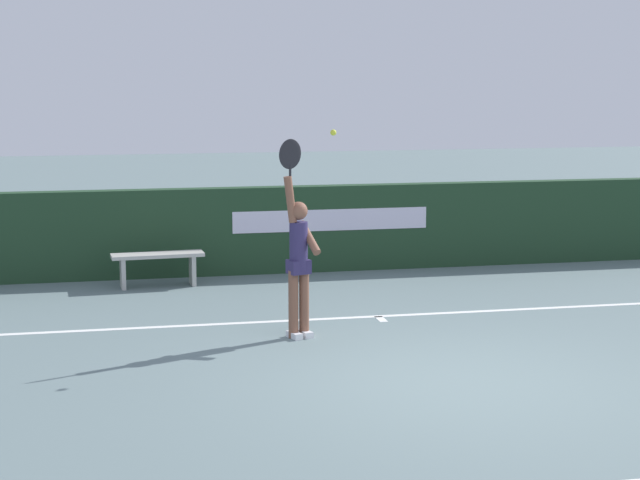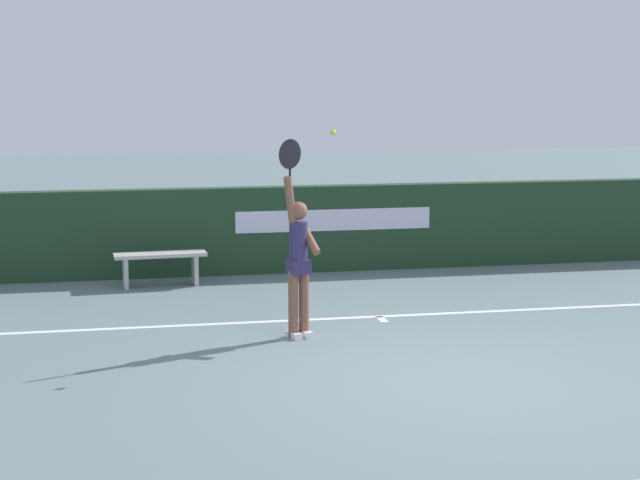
# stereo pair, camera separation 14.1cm
# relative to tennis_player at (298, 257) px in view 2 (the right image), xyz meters

# --- Properties ---
(ground_plane) EXTENTS (60.00, 60.00, 0.00)m
(ground_plane) POSITION_rel_tennis_player_xyz_m (1.17, -2.01, -0.94)
(ground_plane) COLOR slate
(court_lines) EXTENTS (11.67, 5.71, 0.00)m
(court_lines) POSITION_rel_tennis_player_xyz_m (1.17, -1.96, -0.94)
(court_lines) COLOR white
(court_lines) RESTS_ON ground
(back_wall) EXTENTS (15.65, 0.27, 1.32)m
(back_wall) POSITION_rel_tennis_player_xyz_m (1.17, 3.98, -0.28)
(back_wall) COLOR #1E3B23
(back_wall) RESTS_ON ground
(tennis_player) EXTENTS (0.49, 0.44, 2.31)m
(tennis_player) POSITION_rel_tennis_player_xyz_m (0.00, 0.00, 0.00)
(tennis_player) COLOR brown
(tennis_player) RESTS_ON ground
(tennis_ball) EXTENTS (0.07, 0.07, 0.07)m
(tennis_ball) POSITION_rel_tennis_player_xyz_m (0.34, -0.27, 1.43)
(tennis_ball) COLOR #CFD834
(courtside_bench_near) EXTENTS (1.32, 0.44, 0.48)m
(courtside_bench_near) POSITION_rel_tennis_player_xyz_m (-1.42, 3.27, -0.58)
(courtside_bench_near) COLOR #B9B5AE
(courtside_bench_near) RESTS_ON ground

